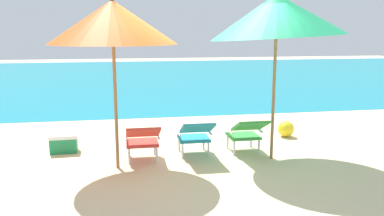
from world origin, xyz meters
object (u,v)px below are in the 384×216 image
Objects in this scene: beach_ball at (286,129)px; cooler_box at (64,143)px; beach_umbrella_right at (277,16)px; lounge_chair_center at (195,134)px; lounge_chair_right at (246,132)px; lounge_chair_left at (143,138)px; beach_umbrella_left at (113,22)px.

cooler_box is at bearing -175.98° from beach_ball.
beach_umbrella_right is 5.82× the size of cooler_box.
beach_ball and cooler_box have the same top height.
cooler_box is (-2.22, 0.68, -0.24)m from lounge_chair_center.
lounge_chair_left is at bearing -175.76° from lounge_chair_right.
beach_umbrella_left reaches higher than lounge_chair_left.
beach_ball is (3.30, 1.29, -2.06)m from beach_umbrella_left.
lounge_chair_left is at bearing -159.19° from beach_ball.
lounge_chair_center is 2.30m from beach_umbrella_right.
beach_ball is (2.90, 1.10, -0.24)m from lounge_chair_left.
cooler_box is at bearing 162.98° from lounge_chair_center.
lounge_chair_right reaches higher than beach_ball.
lounge_chair_center is 1.00× the size of lounge_chair_right.
lounge_chair_right is 2.74× the size of beach_ball.
beach_umbrella_left is 2.47m from cooler_box.
lounge_chair_center is 0.89m from lounge_chair_right.
beach_umbrella_left reaches higher than lounge_chair_center.
lounge_chair_right is 2.84m from beach_umbrella_left.
beach_umbrella_right is at bearing -37.75° from lounge_chair_right.
lounge_chair_right reaches higher than cooler_box.
lounge_chair_left is at bearing 176.11° from beach_umbrella_right.
lounge_chair_right is at bearing -12.26° from cooler_box.
lounge_chair_left is 1.00× the size of lounge_chair_right.
beach_umbrella_right is at bearing -122.07° from beach_ball.
lounge_chair_left is 1.82× the size of cooler_box.
lounge_chair_center is 0.31× the size of beach_umbrella_right.
cooler_box is (-4.24, -0.30, 0.00)m from beach_ball.
beach_umbrella_right reaches higher than lounge_chair_center.
lounge_chair_center is 2.74× the size of beach_ball.
lounge_chair_right is at bearing 4.24° from lounge_chair_left.
lounge_chair_left is at bearing -171.76° from lounge_chair_center.
lounge_chair_center is 2.24m from beach_umbrella_left.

